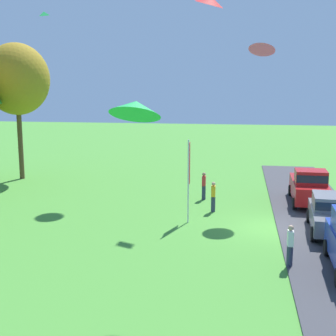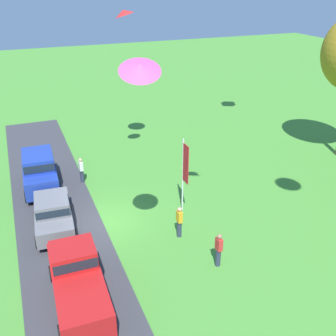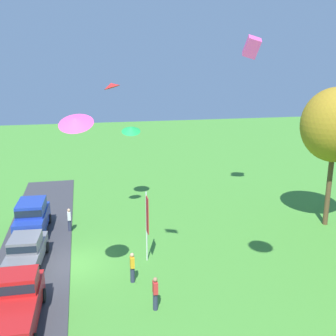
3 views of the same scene
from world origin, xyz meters
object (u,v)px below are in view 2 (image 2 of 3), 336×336
at_px(kite_delta_mid_center, 133,62).
at_px(kite_delta_trailing_tail, 140,68).
at_px(car_suv_mid_row, 39,169).
at_px(person_watching_sky, 219,250).
at_px(car_pickup_by_flagpole, 77,278).
at_px(person_beside_suv, 81,170).
at_px(flag_banner, 185,168).
at_px(person_on_lawn, 179,222).
at_px(kite_delta_high_right, 124,12).
at_px(car_sedan_far_end, 53,212).

relative_size(kite_delta_mid_center, kite_delta_trailing_tail, 1.01).
height_order(car_suv_mid_row, kite_delta_mid_center, kite_delta_mid_center).
bearing_deg(person_watching_sky, car_pickup_by_flagpole, -92.39).
xyz_separation_m(car_suv_mid_row, person_beside_suv, (0.25, 2.49, -0.42)).
xyz_separation_m(person_watching_sky, flag_banner, (-4.73, 0.42, 1.86)).
distance_m(car_pickup_by_flagpole, person_beside_suv, 10.27).
height_order(car_suv_mid_row, kite_delta_trailing_tail, kite_delta_trailing_tail).
bearing_deg(person_on_lawn, person_watching_sky, 15.37).
bearing_deg(car_pickup_by_flagpole, kite_delta_high_right, 152.12).
relative_size(kite_delta_mid_center, kite_delta_high_right, 1.38).
height_order(person_watching_sky, person_beside_suv, same).
height_order(person_beside_suv, flag_banner, flag_banner).
height_order(car_sedan_far_end, kite_delta_mid_center, kite_delta_mid_center).
relative_size(person_watching_sky, kite_delta_trailing_tail, 1.13).
xyz_separation_m(car_suv_mid_row, kite_delta_mid_center, (-4.37, 7.55, 5.12)).
distance_m(person_on_lawn, kite_delta_mid_center, 13.53).
bearing_deg(person_on_lawn, car_sedan_far_end, -117.82).
xyz_separation_m(person_on_lawn, kite_delta_high_right, (-7.65, -0.17, 9.22)).
xyz_separation_m(car_pickup_by_flagpole, kite_delta_high_right, (-10.10, 5.34, 8.99)).
bearing_deg(person_on_lawn, flag_banner, 150.00).
bearing_deg(kite_delta_high_right, car_suv_mid_row, -92.14).
xyz_separation_m(person_watching_sky, person_on_lawn, (-2.71, -0.74, 0.00)).
bearing_deg(kite_delta_mid_center, kite_delta_high_right, -21.36).
xyz_separation_m(car_sedan_far_end, car_pickup_by_flagpole, (5.49, 0.25, 0.07)).
bearing_deg(car_sedan_far_end, kite_delta_high_right, 129.48).
distance_m(person_beside_suv, kite_delta_mid_center, 8.81).
bearing_deg(car_sedan_far_end, car_suv_mid_row, -178.05).
bearing_deg(flag_banner, person_on_lawn, -30.00).
xyz_separation_m(car_suv_mid_row, kite_delta_high_right, (0.21, 5.76, 8.80)).
xyz_separation_m(car_suv_mid_row, person_watching_sky, (10.57, 6.68, -0.42)).
height_order(car_suv_mid_row, person_watching_sky, car_suv_mid_row).
xyz_separation_m(car_pickup_by_flagpole, person_beside_suv, (-10.06, 2.07, -0.23)).
xyz_separation_m(flag_banner, kite_delta_trailing_tail, (4.06, -3.65, 6.36)).
relative_size(car_sedan_far_end, kite_delta_trailing_tail, 2.99).
xyz_separation_m(person_beside_suv, kite_delta_mid_center, (-4.62, 5.06, 5.54)).
bearing_deg(car_sedan_far_end, person_beside_suv, 153.06).
bearing_deg(person_on_lawn, kite_delta_high_right, -178.70).
relative_size(car_sedan_far_end, person_on_lawn, 2.64).
xyz_separation_m(car_suv_mid_row, car_pickup_by_flagpole, (10.31, 0.42, -0.19)).
bearing_deg(person_watching_sky, person_beside_suv, -157.91).
distance_m(person_watching_sky, kite_delta_trailing_tail, 8.86).
height_order(person_watching_sky, kite_delta_trailing_tail, kite_delta_trailing_tail).
distance_m(car_sedan_far_end, flag_banner, 7.21).
bearing_deg(car_pickup_by_flagpole, kite_delta_mid_center, 154.08).
bearing_deg(car_sedan_far_end, car_pickup_by_flagpole, 2.63).
height_order(car_suv_mid_row, car_pickup_by_flagpole, car_suv_mid_row).
height_order(car_sedan_far_end, person_beside_suv, car_sedan_far_end).
xyz_separation_m(flag_banner, kite_delta_high_right, (-5.63, -1.34, 7.35)).
relative_size(person_on_lawn, flag_banner, 0.40).
relative_size(person_watching_sky, person_on_lawn, 1.00).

